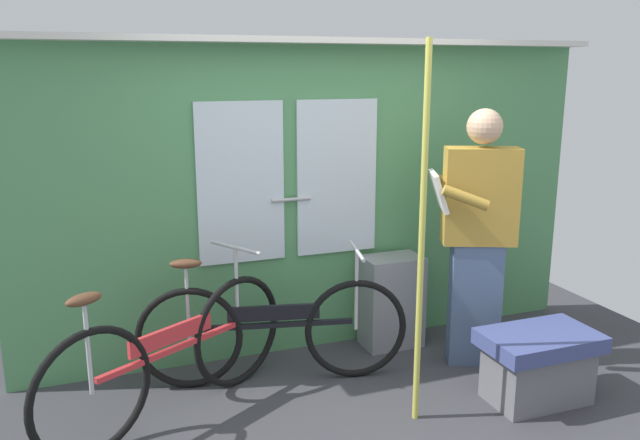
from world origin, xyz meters
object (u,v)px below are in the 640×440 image
passenger_reading_newspaper (477,233)px  handrail_pole (422,241)px  bicycle_near_door (273,330)px  bicycle_leaning_behind (171,356)px  trash_bin_by_wall (392,301)px  bench_seat_corner (538,364)px

passenger_reading_newspaper → handrail_pole: (-0.73, -0.54, 0.15)m
bicycle_near_door → bicycle_leaning_behind: size_ratio=1.11×
bicycle_near_door → bicycle_leaning_behind: 0.71m
bicycle_leaning_behind → trash_bin_by_wall: size_ratio=2.27×
bicycle_near_door → trash_bin_by_wall: (1.00, 0.27, -0.02)m
bicycle_leaning_behind → handrail_pole: (1.34, -0.52, 0.70)m
bicycle_near_door → bench_seat_corner: bearing=-16.0°
bicycle_near_door → trash_bin_by_wall: bicycle_near_door is taller
passenger_reading_newspaper → trash_bin_by_wall: 0.85m
bicycle_near_door → trash_bin_by_wall: bearing=27.4°
bicycle_leaning_behind → handrail_pole: 1.60m
passenger_reading_newspaper → trash_bin_by_wall: bearing=-25.5°
passenger_reading_newspaper → bench_seat_corner: (0.08, -0.61, -0.70)m
bicycle_leaning_behind → passenger_reading_newspaper: 2.14m
bicycle_leaning_behind → trash_bin_by_wall: 1.74m
trash_bin_by_wall → bench_seat_corner: trash_bin_by_wall is taller
trash_bin_by_wall → handrail_pole: bearing=-108.5°
bicycle_near_door → bicycle_leaning_behind: bicycle_leaning_behind is taller
bicycle_near_door → passenger_reading_newspaper: size_ratio=0.98×
bicycle_leaning_behind → handrail_pole: size_ratio=0.71×
bench_seat_corner → bicycle_leaning_behind: bearing=164.6°
bench_seat_corner → bicycle_near_door: bearing=151.5°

